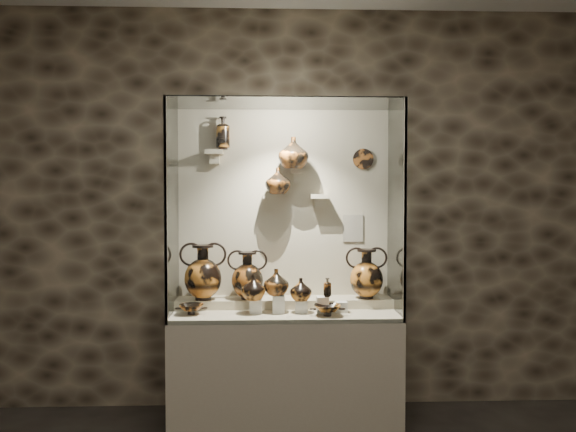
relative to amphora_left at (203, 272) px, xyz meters
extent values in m
cube|color=black|center=(0.63, 0.20, 0.48)|extent=(5.00, 0.02, 3.20)
cube|color=#C0B69A|center=(0.63, -0.12, -0.72)|extent=(1.70, 0.60, 0.80)
cube|color=#C1B395|center=(0.63, -0.12, -0.30)|extent=(1.68, 0.58, 0.03)
cube|color=#C1B395|center=(0.63, 0.06, -0.27)|extent=(1.70, 0.25, 0.10)
cube|color=#C0B69A|center=(0.63, 0.20, 0.48)|extent=(1.70, 0.03, 1.60)
cube|color=white|center=(0.63, -0.41, 0.48)|extent=(1.70, 0.01, 1.60)
cube|color=white|center=(-0.22, -0.12, 0.48)|extent=(0.01, 0.60, 1.60)
cube|color=white|center=(1.48, -0.12, 0.48)|extent=(0.01, 0.60, 1.60)
cube|color=white|center=(0.63, -0.12, 1.28)|extent=(1.70, 0.60, 0.01)
cube|color=gray|center=(-0.21, -0.41, 0.48)|extent=(0.02, 0.02, 1.60)
cube|color=gray|center=(1.47, -0.41, 0.48)|extent=(0.02, 0.02, 1.60)
cube|color=silver|center=(0.41, -0.17, -0.24)|extent=(0.09, 0.09, 0.10)
cube|color=silver|center=(0.58, -0.17, -0.22)|extent=(0.09, 0.09, 0.13)
cube|color=silver|center=(0.75, -0.17, -0.24)|extent=(0.09, 0.09, 0.09)
cube|color=silver|center=(0.91, -0.17, -0.23)|extent=(0.09, 0.09, 0.12)
cube|color=silver|center=(1.05, -0.17, -0.25)|extent=(0.09, 0.09, 0.08)
cube|color=#C0B69A|center=(0.08, 0.12, 0.93)|extent=(0.14, 0.12, 0.04)
cube|color=#C0B69A|center=(0.53, 0.12, 0.58)|extent=(0.14, 0.12, 0.04)
cube|color=#C0B69A|center=(0.73, 0.12, 0.78)|extent=(0.10, 0.12, 0.04)
cube|color=#C0B69A|center=(0.91, 0.12, 0.58)|extent=(0.14, 0.12, 0.04)
imported|color=#B66B22|center=(0.39, -0.18, -0.09)|extent=(0.24, 0.24, 0.19)
imported|color=#99511B|center=(0.56, -0.15, -0.06)|extent=(0.23, 0.23, 0.20)
imported|color=#B66B22|center=(0.75, -0.17, -0.11)|extent=(0.17, 0.17, 0.17)
imported|color=#99511B|center=(0.58, 0.07, 0.71)|extent=(0.25, 0.25, 0.21)
imported|color=#99511B|center=(0.70, 0.05, 0.93)|extent=(0.25, 0.25, 0.25)
cylinder|color=#944F1D|center=(1.27, 0.17, 0.89)|extent=(0.17, 0.02, 0.17)
cube|color=beige|center=(1.19, 0.18, 0.33)|extent=(0.16, 0.01, 0.22)
camera|label=1|loc=(0.50, -4.33, 0.59)|focal=35.00mm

